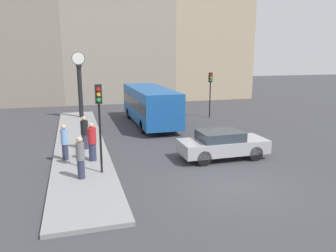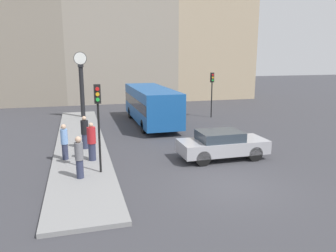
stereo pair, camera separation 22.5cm
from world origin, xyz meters
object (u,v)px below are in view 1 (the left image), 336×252
Objects in this scene: bus_distant at (150,104)px; pedestrian_red_top at (92,142)px; sedan_car at (222,144)px; traffic_light_far at (210,85)px; pedestrian_grey_jacket at (80,157)px; traffic_light_near at (99,110)px; street_clock at (80,85)px; pedestrian_black_jacket at (85,133)px; pedestrian_blue_stripe at (65,142)px.

pedestrian_red_top is (-4.57, -7.93, -0.47)m from bus_distant.
traffic_light_far is at bearing 69.82° from sedan_car.
bus_distant is 4.82× the size of pedestrian_red_top.
pedestrian_grey_jacket is (-6.66, -1.24, 0.30)m from sedan_car.
traffic_light_near reaches higher than pedestrian_red_top.
street_clock reaches higher than bus_distant.
pedestrian_red_top is (0.25, -2.10, 0.03)m from pedestrian_black_jacket.
pedestrian_blue_stripe is (-7.29, 1.41, 0.29)m from sedan_car.
pedestrian_black_jacket is 2.11m from pedestrian_red_top.
bus_distant is 2.35× the size of traffic_light_near.
traffic_light_far is (3.74, 10.18, 1.86)m from sedan_car.
pedestrian_grey_jacket is at bearing -91.77° from street_clock.
pedestrian_black_jacket is (-0.10, -9.35, -1.62)m from street_clock.
traffic_light_near is 2.05× the size of pedestrian_red_top.
street_clock is at bearing 116.74° from sedan_car.
pedestrian_blue_stripe is (-1.06, -10.97, -1.62)m from street_clock.
traffic_light_far is 15.52m from pedestrian_grey_jacket.
traffic_light_far is at bearing 38.46° from pedestrian_blue_stripe.
pedestrian_blue_stripe is at bearing 123.87° from traffic_light_near.
traffic_light_near is at bearing -81.52° from pedestrian_red_top.
pedestrian_red_top reaches higher than sedan_car.
street_clock reaches higher than traffic_light_near.
bus_distant is 2.40× the size of traffic_light_far.
traffic_light_far is (9.57, 10.95, -0.20)m from traffic_light_near.
pedestrian_black_jacket reaches higher than sedan_car.
street_clock reaches higher than pedestrian_blue_stripe.
pedestrian_black_jacket is at bearing 85.65° from pedestrian_grey_jacket.
street_clock is (-0.41, 13.16, -0.14)m from traffic_light_near.
pedestrian_grey_jacket is (-10.40, -11.42, -1.56)m from traffic_light_far.
sedan_car is 6.16m from pedestrian_red_top.
traffic_light_far is at bearing 47.66° from pedestrian_grey_jacket.
pedestrian_grey_jacket is at bearing -94.35° from pedestrian_black_jacket.
pedestrian_blue_stripe is (-11.03, -8.76, -1.57)m from traffic_light_far.
bus_distant is 5.99m from street_clock.
traffic_light_far is 2.01× the size of pedestrian_red_top.
pedestrian_red_top is (-0.25, 1.71, -1.73)m from traffic_light_near.
pedestrian_black_jacket is (-4.82, -5.83, -0.50)m from bus_distant.
pedestrian_red_top reaches higher than pedestrian_grey_jacket.
pedestrian_red_top is at bearing 98.48° from traffic_light_near.
traffic_light_far is 10.22m from street_clock.
traffic_light_far reaches higher than bus_distant.
street_clock is (-6.24, 12.38, 1.91)m from sedan_car.
street_clock reaches higher than pedestrian_black_jacket.
pedestrian_grey_jacket reaches higher than pedestrian_blue_stripe.
street_clock is at bearing 143.30° from bus_distant.
traffic_light_near is at bearing -114.10° from bus_distant.
sedan_car is at bearing -110.18° from traffic_light_far.
pedestrian_black_jacket is (-6.34, 3.03, 0.29)m from sedan_car.
bus_distant is at bearing -36.70° from street_clock.
street_clock is 3.00× the size of pedestrian_blue_stripe.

